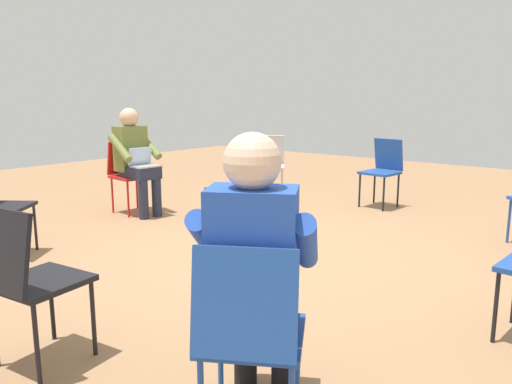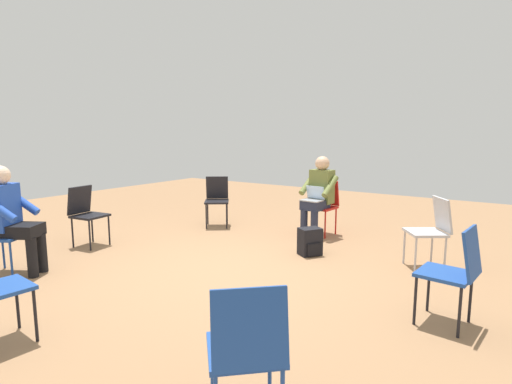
% 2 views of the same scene
% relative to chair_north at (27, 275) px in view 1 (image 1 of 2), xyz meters
% --- Properties ---
extents(ground_plane, '(14.02, 14.02, 0.00)m').
position_rel_chair_north_xyz_m(ground_plane, '(0.24, -2.23, -0.50)').
color(ground_plane, '#99704C').
extents(chair_north, '(0.45, 0.48, 0.85)m').
position_rel_chair_north_xyz_m(chair_north, '(0.00, 0.00, 0.00)').
color(chair_north, black).
rests_on(chair_north, ground).
extents(chair_east, '(0.47, 0.43, 0.85)m').
position_rel_chair_north_xyz_m(chair_east, '(2.50, -2.51, 0.00)').
color(chair_east, red).
rests_on(chair_east, ground).
extents(chair_south, '(0.44, 0.48, 0.85)m').
position_rel_chair_north_xyz_m(chair_south, '(0.26, -4.69, 0.00)').
color(chair_south, '#1E4799').
rests_on(chair_south, ground).
extents(chair_northwest, '(0.56, 0.57, 0.85)m').
position_rel_chair_north_xyz_m(chair_northwest, '(-1.24, -0.23, 0.00)').
color(chair_northwest, '#1E4799').
rests_on(chair_northwest, ground).
extents(chair_southeast, '(0.57, 0.58, 0.85)m').
position_rel_chair_north_xyz_m(chair_southeast, '(1.70, -4.24, 0.00)').
color(chair_southeast, '#B7B7BC').
rests_on(chair_southeast, ground).
extents(person_with_laptop, '(0.55, 0.52, 1.24)m').
position_rel_chair_north_xyz_m(person_with_laptop, '(2.33, -2.49, 0.20)').
color(person_with_laptop, '#23283D').
rests_on(person_with_laptop, ground).
extents(person_in_blue, '(0.62, 0.63, 1.24)m').
position_rel_chair_north_xyz_m(person_in_blue, '(-1.15, -0.38, 0.20)').
color(person_in_blue, black).
rests_on(person_in_blue, ground).
extents(backpack_near_laptop_user, '(0.34, 0.32, 0.36)m').
position_rel_chair_north_xyz_m(backpack_near_laptop_user, '(1.38, -2.83, -0.34)').
color(backpack_near_laptop_user, black).
rests_on(backpack_near_laptop_user, ground).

